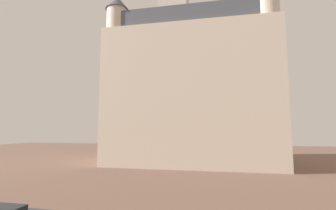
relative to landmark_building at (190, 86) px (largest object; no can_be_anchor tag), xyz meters
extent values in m
cube|color=beige|center=(0.24, 0.27, -2.00)|extent=(22.46, 12.68, 18.01)
cube|color=#4C515B|center=(0.24, 0.27, 8.21)|extent=(20.66, 11.66, 2.40)
cube|color=beige|center=(-2.29, 0.27, 6.09)|extent=(4.21, 4.21, 34.18)
cylinder|color=beige|center=(-9.49, -4.57, -0.45)|extent=(2.80, 2.80, 21.11)
cone|color=#4C515B|center=(-9.49, -4.57, 11.10)|extent=(3.20, 3.20, 2.00)
cylinder|color=beige|center=(9.97, -4.57, -0.15)|extent=(2.80, 2.80, 21.70)
camera|label=1|loc=(3.19, -32.73, -6.24)|focal=24.43mm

